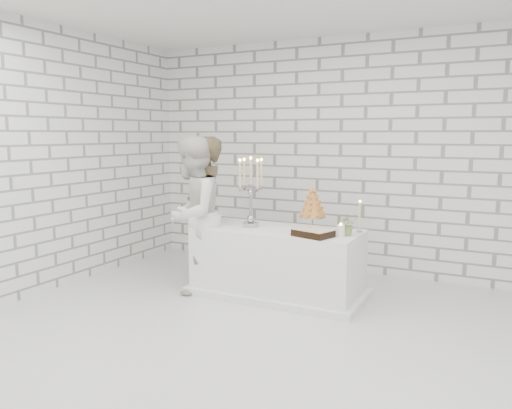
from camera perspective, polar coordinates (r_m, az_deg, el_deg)
name	(u,v)px	position (r m, az deg, el deg)	size (l,w,h in m)	color
ground	(284,343)	(4.46, 3.22, -15.50)	(6.00, 5.00, 0.01)	silver
wall_back	(364,156)	(6.46, 12.23, 5.38)	(6.00, 0.01, 3.00)	white
wall_front	(20,209)	(2.06, -25.26, -0.48)	(6.00, 0.01, 3.00)	white
wall_left	(31,160)	(5.95, -24.27, 4.65)	(0.01, 5.00, 3.00)	white
cake_table	(277,262)	(5.56, 2.44, -6.58)	(1.80, 0.80, 0.75)	white
groom	(205,209)	(6.08, -5.78, -0.56)	(0.64, 0.42, 1.75)	#3F3320
bride	(192,215)	(5.67, -7.25, -1.17)	(0.85, 0.67, 1.76)	white
candelabra	(251,192)	(5.54, -0.60, 1.43)	(0.32, 0.32, 0.78)	#A3A4AE
croquembouche	(313,208)	(5.44, 6.46, -0.43)	(0.30, 0.30, 0.47)	#BA6A2E
chocolate_cake	(313,233)	(5.10, 6.52, -3.19)	(0.37, 0.26, 0.08)	black
pillar_candle	(341,231)	(5.12, 9.62, -2.98)	(0.08, 0.08, 0.12)	white
extra_taper	(360,217)	(5.37, 11.70, -1.45)	(0.06, 0.06, 0.32)	beige
flowers	(348,224)	(5.20, 10.38, -2.22)	(0.21, 0.18, 0.23)	#517440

